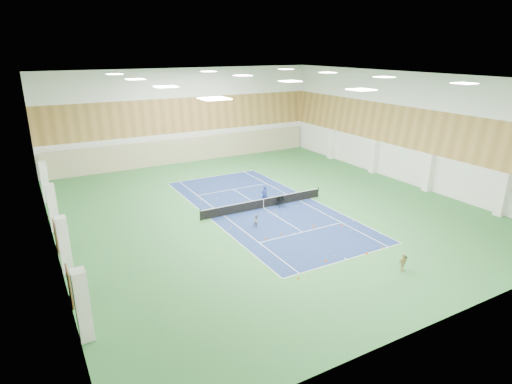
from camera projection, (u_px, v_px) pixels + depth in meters
ground at (263, 208)px, 40.44m from camera, size 40.00×40.00×0.00m
room_shell at (264, 146)px, 38.50m from camera, size 36.00×40.00×12.00m
wood_cladding at (264, 124)px, 37.86m from camera, size 36.00×40.00×8.00m
ceiling_light_grid at (264, 78)px, 36.60m from camera, size 21.40×25.40×0.06m
court_surface at (263, 208)px, 40.43m from camera, size 10.97×23.77×0.01m
tennis_balls_scatter at (263, 208)px, 40.42m from camera, size 10.57×22.77×0.07m
tennis_net at (264, 203)px, 40.26m from camera, size 12.80×0.10×1.10m
back_curtain at (188, 150)px, 56.23m from camera, size 35.40×0.16×3.20m
door_left_a at (69, 286)px, 25.18m from camera, size 0.08×1.80×2.20m
door_left_b at (56, 236)px, 31.79m from camera, size 0.08×1.80×2.20m
coach at (264, 195)px, 41.40m from camera, size 0.70×0.52×1.76m
child_court at (257, 221)px, 35.94m from camera, size 0.57×0.44×1.16m
child_apron at (403, 262)px, 28.93m from camera, size 0.74×0.32×1.25m
ball_cart at (281, 202)px, 40.49m from camera, size 0.65×0.65×1.00m
cone_svc_a at (266, 238)px, 33.87m from camera, size 0.19×0.19×0.20m
cone_svc_b at (281, 234)px, 34.66m from camera, size 0.18×0.18×0.20m
cone_svc_c at (314, 225)px, 36.17m from camera, size 0.22×0.22×0.24m
cone_svc_d at (342, 225)px, 36.31m from camera, size 0.20×0.20×0.22m
cone_base_a at (298, 278)px, 28.05m from camera, size 0.17×0.17×0.19m
cone_base_b at (326, 260)px, 30.32m from camera, size 0.21×0.21×0.24m
cone_base_c at (367, 253)px, 31.40m from camera, size 0.19×0.19×0.21m
cone_base_d at (382, 247)px, 32.28m from camera, size 0.17×0.17×0.19m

